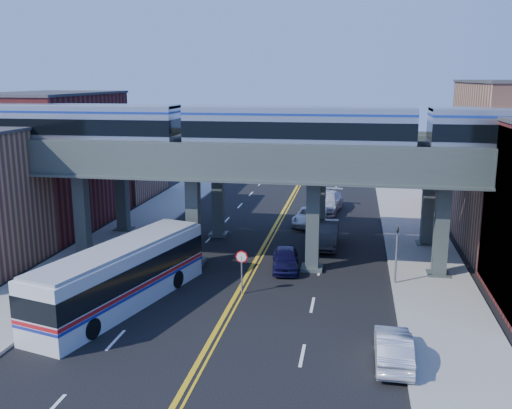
{
  "coord_description": "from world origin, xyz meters",
  "views": [
    {
      "loc": [
        6.52,
        -27.78,
        12.32
      ],
      "look_at": [
        0.66,
        5.74,
        4.76
      ],
      "focal_mm": 40.0,
      "sensor_mm": 36.0,
      "label": 1
    }
  ],
  "objects_px": {
    "transit_bus": "(121,276)",
    "stop_sign": "(242,265)",
    "transit_train": "(298,130)",
    "car_lane_b": "(325,234)",
    "car_lane_d": "(326,202)",
    "traffic_signal": "(397,249)",
    "car_lane_a": "(286,259)",
    "car_parked_curb": "(393,348)",
    "car_lane_c": "(310,216)"
  },
  "relations": [
    {
      "from": "transit_train",
      "to": "stop_sign",
      "type": "relative_size",
      "value": 16.96
    },
    {
      "from": "car_lane_a",
      "to": "car_parked_curb",
      "type": "relative_size",
      "value": 0.96
    },
    {
      "from": "stop_sign",
      "to": "transit_train",
      "type": "bearing_deg",
      "value": 62.33
    },
    {
      "from": "transit_bus",
      "to": "car_lane_d",
      "type": "relative_size",
      "value": 2.06
    },
    {
      "from": "car_lane_c",
      "to": "car_lane_b",
      "type": "bearing_deg",
      "value": -69.83
    },
    {
      "from": "car_parked_curb",
      "to": "car_lane_c",
      "type": "bearing_deg",
      "value": -76.65
    },
    {
      "from": "transit_bus",
      "to": "car_lane_c",
      "type": "relative_size",
      "value": 2.48
    },
    {
      "from": "stop_sign",
      "to": "car_lane_d",
      "type": "bearing_deg",
      "value": 80.44
    },
    {
      "from": "car_lane_a",
      "to": "transit_bus",
      "type": "bearing_deg",
      "value": -144.45
    },
    {
      "from": "transit_bus",
      "to": "stop_sign",
      "type": "bearing_deg",
      "value": -50.8
    },
    {
      "from": "transit_bus",
      "to": "car_lane_a",
      "type": "bearing_deg",
      "value": -32.42
    },
    {
      "from": "transit_train",
      "to": "car_lane_b",
      "type": "relative_size",
      "value": 7.95
    },
    {
      "from": "stop_sign",
      "to": "traffic_signal",
      "type": "bearing_deg",
      "value": 18.63
    },
    {
      "from": "car_parked_curb",
      "to": "car_lane_a",
      "type": "bearing_deg",
      "value": -62.01
    },
    {
      "from": "traffic_signal",
      "to": "car_lane_a",
      "type": "distance_m",
      "value": 7.31
    },
    {
      "from": "stop_sign",
      "to": "car_lane_d",
      "type": "distance_m",
      "value": 22.38
    },
    {
      "from": "stop_sign",
      "to": "traffic_signal",
      "type": "relative_size",
      "value": 0.64
    },
    {
      "from": "car_lane_a",
      "to": "car_lane_c",
      "type": "bearing_deg",
      "value": 79.9
    },
    {
      "from": "car_lane_b",
      "to": "car_parked_curb",
      "type": "bearing_deg",
      "value": -77.31
    },
    {
      "from": "transit_train",
      "to": "car_lane_c",
      "type": "distance_m",
      "value": 14.52
    },
    {
      "from": "car_lane_a",
      "to": "car_parked_curb",
      "type": "xyz_separation_m",
      "value": [
        6.22,
        -11.75,
        0.01
      ]
    },
    {
      "from": "transit_bus",
      "to": "car_lane_d",
      "type": "bearing_deg",
      "value": -6.9
    },
    {
      "from": "transit_bus",
      "to": "car_lane_a",
      "type": "relative_size",
      "value": 3.06
    },
    {
      "from": "stop_sign",
      "to": "car_lane_b",
      "type": "distance_m",
      "value": 11.46
    },
    {
      "from": "car_lane_c",
      "to": "car_lane_d",
      "type": "bearing_deg",
      "value": 83.36
    },
    {
      "from": "transit_train",
      "to": "transit_bus",
      "type": "relative_size",
      "value": 3.43
    },
    {
      "from": "transit_bus",
      "to": "car_parked_curb",
      "type": "xyz_separation_m",
      "value": [
        14.38,
        -4.2,
        -0.95
      ]
    },
    {
      "from": "car_lane_d",
      "to": "traffic_signal",
      "type": "bearing_deg",
      "value": -67.51
    },
    {
      "from": "traffic_signal",
      "to": "transit_bus",
      "type": "xyz_separation_m",
      "value": [
        -15.08,
        -5.8,
        -0.62
      ]
    },
    {
      "from": "traffic_signal",
      "to": "car_parked_curb",
      "type": "xyz_separation_m",
      "value": [
        -0.7,
        -10.0,
        -1.57
      ]
    },
    {
      "from": "traffic_signal",
      "to": "car_lane_c",
      "type": "relative_size",
      "value": 0.78
    },
    {
      "from": "car_lane_c",
      "to": "traffic_signal",
      "type": "bearing_deg",
      "value": -59.96
    },
    {
      "from": "transit_train",
      "to": "car_parked_curb",
      "type": "relative_size",
      "value": 10.07
    },
    {
      "from": "transit_train",
      "to": "car_lane_d",
      "type": "height_order",
      "value": "transit_train"
    },
    {
      "from": "stop_sign",
      "to": "car_lane_a",
      "type": "xyz_separation_m",
      "value": [
        1.98,
        4.75,
        -1.03
      ]
    },
    {
      "from": "transit_train",
      "to": "stop_sign",
      "type": "height_order",
      "value": "transit_train"
    },
    {
      "from": "transit_train",
      "to": "car_parked_curb",
      "type": "height_order",
      "value": "transit_train"
    },
    {
      "from": "car_lane_c",
      "to": "car_parked_curb",
      "type": "xyz_separation_m",
      "value": [
        5.61,
        -23.82,
        0.0
      ]
    },
    {
      "from": "car_lane_c",
      "to": "transit_train",
      "type": "bearing_deg",
      "value": -84.35
    },
    {
      "from": "transit_train",
      "to": "car_lane_c",
      "type": "bearing_deg",
      "value": 90.16
    },
    {
      "from": "traffic_signal",
      "to": "transit_train",
      "type": "bearing_deg",
      "value": 162.33
    },
    {
      "from": "car_lane_a",
      "to": "car_lane_b",
      "type": "distance_m",
      "value": 6.29
    },
    {
      "from": "traffic_signal",
      "to": "car_lane_b",
      "type": "relative_size",
      "value": 0.73
    },
    {
      "from": "traffic_signal",
      "to": "car_lane_b",
      "type": "bearing_deg",
      "value": 121.58
    },
    {
      "from": "transit_train",
      "to": "car_lane_c",
      "type": "relative_size",
      "value": 8.53
    },
    {
      "from": "car_parked_curb",
      "to": "car_lane_d",
      "type": "bearing_deg",
      "value": -81.13
    },
    {
      "from": "stop_sign",
      "to": "transit_bus",
      "type": "xyz_separation_m",
      "value": [
        -6.18,
        -2.8,
        -0.08
      ]
    },
    {
      "from": "car_lane_b",
      "to": "car_lane_c",
      "type": "relative_size",
      "value": 1.07
    },
    {
      "from": "stop_sign",
      "to": "car_lane_a",
      "type": "distance_m",
      "value": 5.25
    },
    {
      "from": "car_lane_d",
      "to": "stop_sign",
      "type": "bearing_deg",
      "value": -92.29
    }
  ]
}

